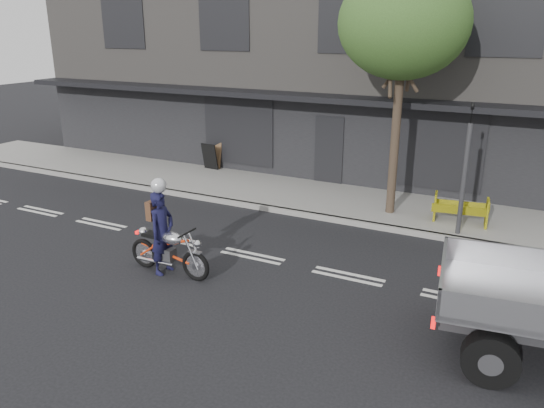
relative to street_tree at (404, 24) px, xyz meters
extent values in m
plane|color=black|center=(-2.20, -4.20, -5.28)|extent=(80.00, 80.00, 0.00)
cube|color=gray|center=(-2.20, 0.50, -5.20)|extent=(32.00, 3.20, 0.15)
cube|color=gray|center=(-2.20, -1.10, -5.20)|extent=(32.00, 0.20, 0.15)
cube|color=slate|center=(-2.20, 7.10, -1.28)|extent=(26.00, 10.00, 8.00)
cylinder|color=#382B21|center=(0.00, 0.00, -3.28)|extent=(0.24, 0.24, 4.00)
ellipsoid|color=#314E1D|center=(0.00, 0.00, 0.02)|extent=(3.40, 3.40, 2.89)
cylinder|color=#2D2D30|center=(2.00, -0.85, -3.78)|extent=(0.12, 0.12, 3.00)
imported|color=black|center=(2.00, -0.85, -2.03)|extent=(0.08, 0.10, 0.50)
torus|color=black|center=(-4.12, -5.81, -4.95)|extent=(0.70, 0.12, 0.69)
torus|color=black|center=(-2.68, -5.85, -4.95)|extent=(0.70, 0.12, 0.69)
cube|color=#2D2D30|center=(-3.46, -5.83, -4.84)|extent=(0.36, 0.25, 0.29)
ellipsoid|color=silver|center=(-3.29, -5.83, -4.42)|extent=(0.57, 0.33, 0.28)
cube|color=black|center=(-3.79, -5.82, -4.44)|extent=(0.56, 0.26, 0.09)
cylinder|color=black|center=(-2.87, -5.84, -4.22)|extent=(0.06, 0.62, 0.04)
imported|color=#131233|center=(-3.55, -5.83, -4.34)|extent=(0.46, 0.69, 1.87)
cylinder|color=black|center=(3.32, -6.75, -4.85)|extent=(0.90, 0.42, 0.86)
cylinder|color=black|center=(3.08, -4.83, -4.85)|extent=(0.90, 0.42, 0.86)
camera|label=1|loc=(3.45, -14.36, -0.06)|focal=35.00mm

